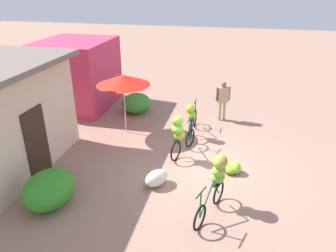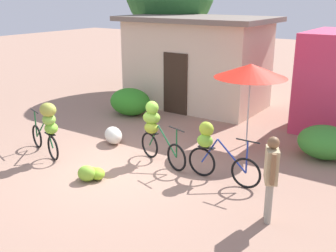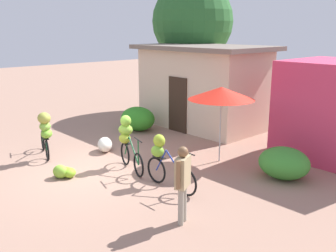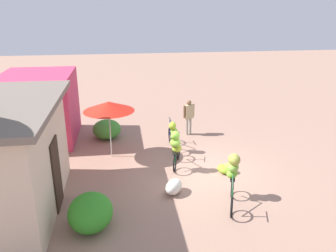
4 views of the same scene
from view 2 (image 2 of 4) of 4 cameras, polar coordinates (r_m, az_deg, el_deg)
ground_plane at (r=9.29m, az=-6.58°, el=-6.07°), size 60.00×60.00×0.00m
building_low at (r=14.28m, az=4.03°, el=9.08°), size 5.08×3.13×3.08m
hedge_bush_front_left at (r=13.31m, az=-5.35°, el=3.43°), size 1.41×1.14×0.88m
hedge_bush_front_right at (r=10.44m, az=21.28°, el=-2.13°), size 1.30×1.19×0.79m
market_umbrella at (r=10.40m, az=11.60°, el=7.64°), size 1.85×1.85×2.14m
bicycle_leftmost at (r=9.99m, az=-16.58°, el=0.26°), size 1.59×0.66×1.40m
bicycle_near_pile at (r=9.42m, az=-1.88°, el=-0.10°), size 1.59×0.60×1.43m
bicycle_center_loaded at (r=8.55m, az=6.46°, el=-3.21°), size 1.69×0.40×1.24m
banana_pile_on_ground at (r=8.84m, az=-10.83°, el=-6.57°), size 0.67×0.64×0.34m
produce_sack at (r=10.83m, az=-7.72°, el=-1.31°), size 0.83×0.76×0.44m
person_vendor at (r=7.06m, az=14.32°, el=-6.15°), size 0.36×0.53×1.56m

